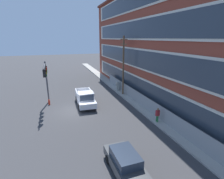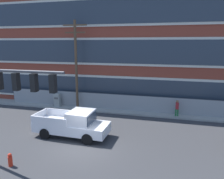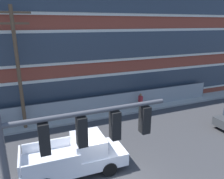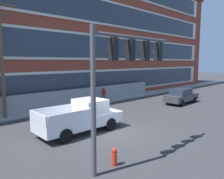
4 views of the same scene
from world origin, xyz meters
name	(u,v)px [view 4 (image 4 of 4)]	position (x,y,z in m)	size (l,w,h in m)	color
ground_plane	(115,132)	(0.00, 0.00, 0.00)	(160.00, 160.00, 0.00)	#38383A
sidewalk_building_side	(50,110)	(0.00, 8.22, 0.08)	(80.00, 1.81, 0.16)	#9E9B93
brick_mill_building	(56,33)	(4.73, 14.84, 7.90)	(55.04, 12.02, 15.79)	brown
chain_link_fence	(60,99)	(1.09, 8.35, 0.89)	(26.27, 0.06, 1.75)	gray
traffic_signal_mast	(124,65)	(-2.68, -3.20, 4.26)	(4.87, 0.43, 5.74)	#4C4C51
pickup_truck_white	(82,117)	(-1.44, 1.48, 0.95)	(5.62, 2.32, 2.01)	silver
sedan_dark_grey	(181,96)	(11.72, 1.74, 0.80)	(4.62, 1.85, 1.56)	#383A3D
utility_pole_near_corner	(1,54)	(-3.91, 7.89, 4.98)	(2.47, 0.26, 9.02)	brown
pedestrian_near_cabinet	(104,94)	(6.09, 7.75, 0.97)	(0.32, 0.42, 1.69)	#236B38
fire_hydrant	(114,157)	(-3.19, -3.15, 0.38)	(0.24, 0.24, 0.78)	red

